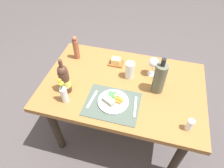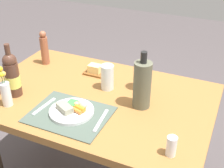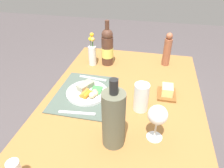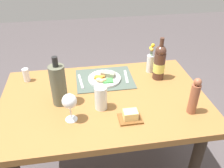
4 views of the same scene
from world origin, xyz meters
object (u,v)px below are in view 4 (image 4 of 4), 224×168
object	(u,v)px
dining_table	(104,110)
cooler_bottle	(58,85)
knife	(81,81)
fork	(126,76)
salt_shaker	(26,75)
wine_bottle	(159,63)
wine_glass	(69,102)
pepper_mill	(194,97)
butter_dish	(130,116)
water_tumbler	(101,99)
dinner_plate	(104,78)
flower_vase	(150,62)

from	to	relation	value
dining_table	cooler_bottle	world-z (taller)	cooler_bottle
knife	fork	bearing A→B (deg)	176.68
salt_shaker	wine_bottle	distance (m)	0.94
fork	knife	distance (m)	0.33
fork	wine_glass	world-z (taller)	wine_glass
pepper_mill	butter_dish	distance (m)	0.38
fork	wine_bottle	bearing A→B (deg)	175.32
pepper_mill	wine_glass	size ratio (longest dim) A/B	1.34
pepper_mill	dining_table	bearing A→B (deg)	-24.81
water_tumbler	wine_bottle	xyz separation A→B (m)	(-0.45, -0.28, 0.06)
knife	wine_glass	xyz separation A→B (m)	(0.07, 0.39, 0.12)
cooler_bottle	wine_bottle	bearing A→B (deg)	-164.93
fork	salt_shaker	xyz separation A→B (m)	(0.71, -0.07, 0.04)
cooler_bottle	dinner_plate	bearing A→B (deg)	-145.20
salt_shaker	water_tumbler	world-z (taller)	water_tumbler
knife	flower_vase	size ratio (longest dim) A/B	0.82
wine_glass	wine_bottle	bearing A→B (deg)	-150.45
cooler_bottle	wine_glass	bearing A→B (deg)	110.04
knife	salt_shaker	world-z (taller)	salt_shaker
pepper_mill	flower_vase	xyz separation A→B (m)	(0.10, -0.50, -0.03)
wine_glass	water_tumbler	distance (m)	0.21
wine_glass	flower_vase	xyz separation A→B (m)	(-0.60, -0.46, -0.04)
salt_shaker	pepper_mill	bearing A→B (deg)	152.81
pepper_mill	cooler_bottle	bearing A→B (deg)	-15.82
knife	butter_dish	distance (m)	0.51
salt_shaker	wine_glass	world-z (taller)	wine_glass
dinner_plate	water_tumbler	size ratio (longest dim) A/B	1.55
flower_vase	cooler_bottle	bearing A→B (deg)	23.45
flower_vase	salt_shaker	bearing A→B (deg)	-0.85
water_tumbler	butter_dish	size ratio (longest dim) A/B	1.15
dinner_plate	salt_shaker	bearing A→B (deg)	-9.22
pepper_mill	water_tumbler	xyz separation A→B (m)	(0.52, -0.13, -0.05)
fork	dining_table	bearing A→B (deg)	54.65
knife	cooler_bottle	distance (m)	0.28
fork	dinner_plate	bearing A→B (deg)	12.14
dining_table	knife	size ratio (longest dim) A/B	7.04
wine_bottle	butter_dish	distance (m)	0.52
wine_glass	flower_vase	world-z (taller)	flower_vase
cooler_bottle	pepper_mill	bearing A→B (deg)	164.18
water_tumbler	butter_dish	bearing A→B (deg)	138.25
salt_shaker	dinner_plate	bearing A→B (deg)	170.78
flower_vase	wine_glass	bearing A→B (deg)	37.40
knife	wine_glass	world-z (taller)	wine_glass
fork	cooler_bottle	size ratio (longest dim) A/B	0.55
wine_bottle	flower_vase	xyz separation A→B (m)	(0.03, -0.10, -0.04)
pepper_mill	flower_vase	bearing A→B (deg)	-78.34
fork	pepper_mill	world-z (taller)	pepper_mill
butter_dish	dining_table	bearing A→B (deg)	-63.19
dining_table	wine_bottle	bearing A→B (deg)	-157.16
dining_table	knife	xyz separation A→B (m)	(0.14, -0.20, 0.12)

